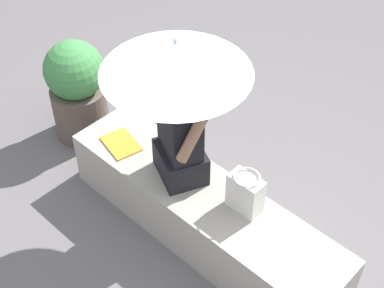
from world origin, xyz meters
TOP-DOWN VIEW (x-y plane):
  - ground_plane at (0.00, 0.00)m, footprint 14.00×14.00m
  - stone_bench at (0.00, 0.00)m, footprint 2.10×0.51m
  - person_seated at (0.23, -0.02)m, footprint 0.51×0.40m
  - parasol at (0.25, -0.02)m, footprint 0.90×0.90m
  - handbag_black at (-0.27, -0.08)m, footprint 0.22×0.17m
  - magazine at (0.73, 0.07)m, footprint 0.32×0.26m
  - planter_near at (1.45, -0.11)m, footprint 0.47×0.47m

SIDE VIEW (x-z plane):
  - ground_plane at x=0.00m, z-range 0.00..0.00m
  - stone_bench at x=0.00m, z-range 0.00..0.44m
  - planter_near at x=1.45m, z-range 0.01..0.87m
  - magazine at x=0.73m, z-range 0.44..0.45m
  - handbag_black at x=-0.27m, z-range 0.44..0.72m
  - person_seated at x=0.23m, z-range 0.38..1.28m
  - parasol at x=0.25m, z-range 0.83..1.88m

